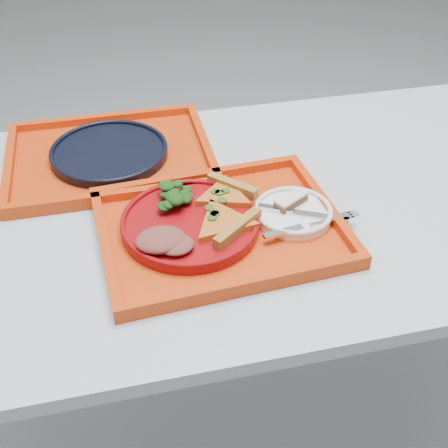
{
  "coord_description": "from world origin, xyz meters",
  "views": [
    {
      "loc": [
        -0.36,
        -0.9,
        1.44
      ],
      "look_at": [
        -0.17,
        -0.11,
        0.78
      ],
      "focal_mm": 45.0,
      "sensor_mm": 36.0,
      "label": 1
    }
  ],
  "objects_px": {
    "tray_main": "(220,230)",
    "navy_plate": "(109,153)",
    "dinner_plate": "(190,224)",
    "dessert_bar": "(291,200)",
    "tray_far": "(110,159)"
  },
  "relations": [
    {
      "from": "navy_plate",
      "to": "dessert_bar",
      "type": "xyz_separation_m",
      "value": [
        0.33,
        -0.28,
        0.02
      ]
    },
    {
      "from": "tray_main",
      "to": "dessert_bar",
      "type": "distance_m",
      "value": 0.15
    },
    {
      "from": "dinner_plate",
      "to": "navy_plate",
      "type": "bearing_deg",
      "value": 114.25
    },
    {
      "from": "tray_main",
      "to": "dessert_bar",
      "type": "relative_size",
      "value": 6.04
    },
    {
      "from": "dessert_bar",
      "to": "dinner_plate",
      "type": "bearing_deg",
      "value": 153.17
    },
    {
      "from": "tray_main",
      "to": "dinner_plate",
      "type": "height_order",
      "value": "dinner_plate"
    },
    {
      "from": "dinner_plate",
      "to": "dessert_bar",
      "type": "distance_m",
      "value": 0.2
    },
    {
      "from": "tray_main",
      "to": "navy_plate",
      "type": "bearing_deg",
      "value": 118.06
    },
    {
      "from": "tray_far",
      "to": "dinner_plate",
      "type": "relative_size",
      "value": 1.73
    },
    {
      "from": "tray_far",
      "to": "navy_plate",
      "type": "distance_m",
      "value": 0.01
    },
    {
      "from": "navy_plate",
      "to": "dessert_bar",
      "type": "distance_m",
      "value": 0.44
    },
    {
      "from": "tray_far",
      "to": "navy_plate",
      "type": "bearing_deg",
      "value": 0.0
    },
    {
      "from": "dinner_plate",
      "to": "navy_plate",
      "type": "xyz_separation_m",
      "value": [
        -0.13,
        0.29,
        -0.0
      ]
    },
    {
      "from": "navy_plate",
      "to": "tray_main",
      "type": "bearing_deg",
      "value": -58.29
    },
    {
      "from": "tray_far",
      "to": "dinner_plate",
      "type": "bearing_deg",
      "value": -65.76
    }
  ]
}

